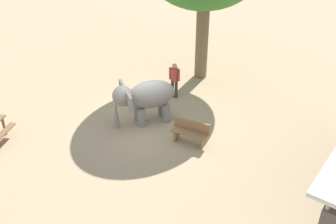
% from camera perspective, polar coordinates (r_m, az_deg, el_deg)
% --- Properties ---
extents(ground_plane, '(60.00, 60.00, 0.00)m').
position_cam_1_polar(ground_plane, '(15.56, -3.53, -1.57)').
color(ground_plane, tan).
extents(elephant, '(2.40, 2.20, 1.75)m').
position_cam_1_polar(elephant, '(15.08, -3.37, 2.21)').
color(elephant, gray).
rests_on(elephant, ground_plane).
extents(person_handler, '(0.32, 0.50, 1.62)m').
position_cam_1_polar(person_handler, '(16.93, 0.94, 5.01)').
color(person_handler, '#3F3833').
rests_on(person_handler, ground_plane).
extents(wooden_bench, '(0.66, 1.45, 0.88)m').
position_cam_1_polar(wooden_bench, '(14.18, 3.33, -2.87)').
color(wooden_bench, olive).
rests_on(wooden_bench, ground_plane).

